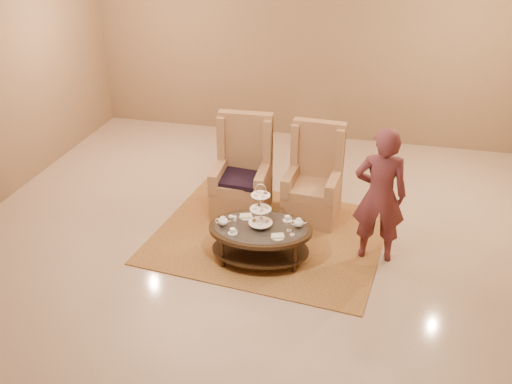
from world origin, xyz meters
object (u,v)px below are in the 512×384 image
(armchair_right, at_px, (314,186))
(person, at_px, (380,196))
(tea_table, at_px, (260,233))
(armchair_left, at_px, (243,180))

(armchair_right, xyz_separation_m, person, (0.90, -0.86, 0.42))
(person, bearing_deg, tea_table, 12.46)
(tea_table, distance_m, armchair_left, 1.27)
(armchair_left, xyz_separation_m, armchair_right, (0.98, 0.10, -0.03))
(tea_table, relative_size, armchair_left, 0.97)
(tea_table, distance_m, person, 1.49)
(armchair_right, bearing_deg, armchair_left, -170.45)
(tea_table, relative_size, person, 0.78)
(tea_table, relative_size, armchair_right, 1.02)
(armchair_left, relative_size, armchair_right, 1.05)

